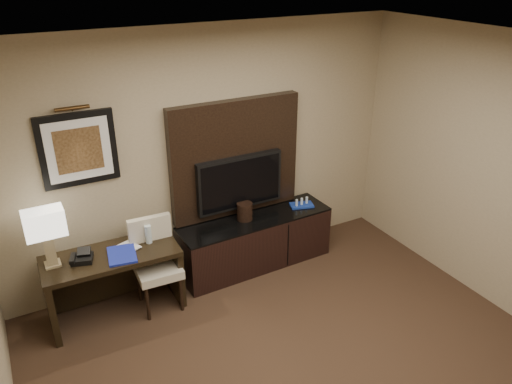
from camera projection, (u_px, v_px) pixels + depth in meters
ceiling at (377, 72)px, 2.76m from camera, size 4.50×5.00×0.01m
wall_back at (208, 154)px, 5.33m from camera, size 4.50×0.01×2.70m
desk at (115, 284)px, 4.93m from camera, size 1.30×0.59×0.69m
credenza at (255, 241)px, 5.72m from camera, size 1.78×0.54×0.61m
tv_wall_panel at (235, 158)px, 5.45m from camera, size 1.50×0.12×1.30m
tv at (240, 182)px, 5.48m from camera, size 1.00×0.08×0.60m
artwork at (78, 149)px, 4.63m from camera, size 0.70×0.04×0.70m
picture_light at (72, 108)px, 4.42m from camera, size 0.04×0.04×0.30m
desk_chair at (158, 269)px, 4.98m from camera, size 0.45×0.52×0.90m
table_lamp at (47, 238)px, 4.49m from camera, size 0.40×0.29×0.58m
desk_phone at (82, 257)px, 4.65m from camera, size 0.23×0.22×0.10m
blue_folder at (122, 255)px, 4.75m from camera, size 0.31×0.38×0.02m
book at (121, 242)px, 4.79m from camera, size 0.15×0.07×0.21m
water_bottle at (148, 234)px, 4.93m from camera, size 0.07×0.07×0.19m
ice_bucket at (245, 211)px, 5.53m from camera, size 0.21×0.21×0.20m
minibar_tray at (302, 202)px, 5.84m from camera, size 0.30×0.23×0.10m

